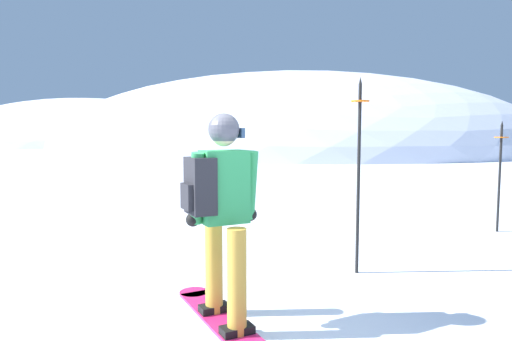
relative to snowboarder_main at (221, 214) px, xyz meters
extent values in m
ellipsoid|color=silver|center=(0.86, 35.28, -0.92)|extent=(39.35, 35.41, 12.40)
ellipsoid|color=silver|center=(-21.96, 46.01, -0.92)|extent=(29.76, 26.78, 10.21)
cube|color=#D11E5B|center=(0.03, 0.02, -0.91)|extent=(1.03, 1.49, 0.02)
cylinder|color=#D11E5B|center=(-0.37, 0.69, -0.91)|extent=(0.28, 0.28, 0.02)
cube|color=black|center=(-0.10, 0.22, -0.86)|extent=(0.29, 0.25, 0.06)
cube|color=black|center=(0.15, -0.19, -0.86)|extent=(0.29, 0.25, 0.06)
cylinder|color=#BC8E33|center=(-0.10, 0.22, -0.48)|extent=(0.15, 0.15, 0.82)
cylinder|color=#BC8E33|center=(0.15, -0.19, -0.48)|extent=(0.15, 0.15, 0.82)
cube|color=#2D9351|center=(0.03, 0.02, 0.22)|extent=(0.42, 0.37, 0.58)
cylinder|color=#2D9351|center=(-0.17, -0.10, 0.22)|extent=(0.18, 0.20, 0.57)
cylinder|color=#2D9351|center=(0.22, 0.13, 0.22)|extent=(0.18, 0.20, 0.57)
sphere|color=black|center=(-0.21, -0.08, -0.03)|extent=(0.11, 0.11, 0.11)
sphere|color=black|center=(0.22, 0.18, -0.03)|extent=(0.11, 0.11, 0.11)
cube|color=#232328|center=(-0.15, -0.09, 0.24)|extent=(0.30, 0.33, 0.44)
cube|color=#232328|center=(-0.23, -0.14, 0.16)|extent=(0.15, 0.20, 0.20)
sphere|color=beige|center=(0.03, 0.02, 0.64)|extent=(0.21, 0.21, 0.21)
sphere|color=#4C4C56|center=(0.03, 0.02, 0.67)|extent=(0.25, 0.25, 0.25)
cube|color=navy|center=(0.14, 0.08, 0.64)|extent=(0.11, 0.16, 0.08)
cylinder|color=black|center=(1.30, 1.47, 0.12)|extent=(0.04, 0.04, 2.07)
cylinder|color=orange|center=(1.30, 1.47, 0.98)|extent=(0.20, 0.20, 0.02)
cone|color=black|center=(1.30, 1.47, 1.20)|extent=(0.04, 0.04, 0.08)
cylinder|color=black|center=(3.80, 3.73, -0.09)|extent=(0.04, 0.04, 1.65)
cylinder|color=orange|center=(3.80, 3.73, 0.56)|extent=(0.20, 0.20, 0.02)
cone|color=black|center=(3.80, 3.73, 0.78)|extent=(0.04, 0.04, 0.08)
camera|label=1|loc=(0.53, -3.54, 0.66)|focal=31.97mm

